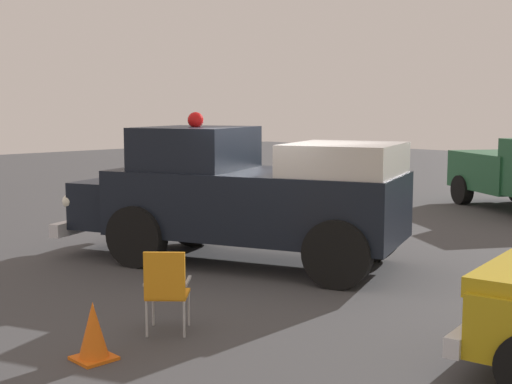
% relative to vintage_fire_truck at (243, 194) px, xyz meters
% --- Properties ---
extents(ground_plane, '(60.00, 60.00, 0.00)m').
position_rel_vintage_fire_truck_xyz_m(ground_plane, '(-0.78, -0.09, -1.20)').
color(ground_plane, '#424244').
extents(vintage_fire_truck, '(6.33, 4.29, 2.59)m').
position_rel_vintage_fire_truck_xyz_m(vintage_fire_truck, '(0.00, 0.00, 0.00)').
color(vintage_fire_truck, black).
rests_on(vintage_fire_truck, ground).
extents(lawn_chair_by_car, '(0.69, 0.69, 1.02)m').
position_rel_vintage_fire_truck_xyz_m(lawn_chair_by_car, '(-2.15, 3.29, -0.61)').
color(lawn_chair_by_car, '#B7BABF').
rests_on(lawn_chair_by_car, ground).
extents(traffic_cone, '(0.40, 0.40, 0.64)m').
position_rel_vintage_fire_truck_xyz_m(traffic_cone, '(-2.28, 4.35, -0.89)').
color(traffic_cone, orange).
rests_on(traffic_cone, ground).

